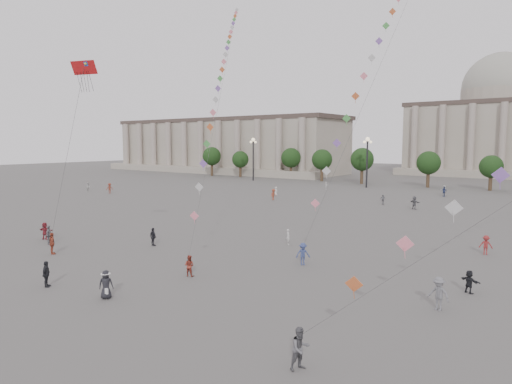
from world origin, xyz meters
The scene contains 30 objects.
ground centered at (0.00, 0.00, 0.00)m, with size 360.00×360.00×0.00m, color #4E4C4A.
hall_west centered at (-75.00, 93.89, 8.43)m, with size 84.00×26.22×17.20m.
hall_central centered at (0.00, 129.22, 14.23)m, with size 48.30×34.30×35.50m.
tree_row centered at (0.00, 78.00, 5.39)m, with size 137.12×5.12×8.00m.
lamp_post_far_west centered at (-45.00, 70.00, 7.35)m, with size 2.00×0.90×10.65m.
lamp_post_mid_west centered at (-15.00, 70.00, 7.35)m, with size 2.00×0.90×10.65m.
person_crowd_0 centered at (2.52, 62.70, 0.90)m, with size 1.05×0.44×1.79m, color navy.
person_crowd_1 centered at (-56.18, 30.88, 0.87)m, with size 0.85×0.66×1.74m, color beige.
person_crowd_2 centered at (-49.22, 30.80, 0.97)m, with size 1.25×0.72×1.93m, color maroon.
person_crowd_3 centered at (17.55, 9.57, 0.74)m, with size 1.38×0.44×1.48m, color black.
person_crowd_4 centered at (1.89, 65.36, 0.89)m, with size 1.65×0.53×1.78m, color silver.
person_crowd_6 centered at (16.79, 5.35, 0.97)m, with size 1.25×0.72×1.94m, color slate.
person_crowd_8 centered at (16.46, 21.24, 0.83)m, with size 1.07×0.62×1.66m, color maroon.
person_crowd_10 centered at (-20.01, 61.46, 0.77)m, with size 0.56×0.37×1.54m, color beige.
person_crowd_12 centered at (3.14, 44.36, 0.94)m, with size 1.75×0.56×1.89m, color #5D5D62.
person_crowd_13 centered at (0.88, 14.38, 0.74)m, with size 0.54×0.35×1.48m, color silver.
person_crowd_16 centered at (-2.39, 46.60, 0.77)m, with size 0.91×0.38×1.55m, color slate.
person_crowd_17 centered at (-19.06, 41.08, 0.93)m, with size 1.20×0.69×1.86m, color #994029.
person_crowd_19 centered at (-21.94, 46.08, 0.83)m, with size 0.81×0.53×1.66m, color silver.
tourist_0 centered at (-13.37, -0.75, 0.94)m, with size 1.10×0.46×1.88m, color #9E412B.
tourist_1 centered at (-5.21, -5.76, 0.87)m, with size 1.02×0.43×1.74m, color #222327.
tourist_2 centered at (-19.65, 2.04, 0.85)m, with size 1.58×0.50×1.71m, color maroon.
tourist_3 centered at (-17.28, 1.13, 0.90)m, with size 1.05×0.44×1.79m, color slate.
tourist_4 centered at (-8.89, 6.52, 0.85)m, with size 0.99×0.41×1.69m, color black.
kite_flyer_0 centered at (0.63, 1.64, 0.77)m, with size 0.75×0.58×1.53m, color maroon.
kite_flyer_1 centered at (5.62, 9.09, 0.88)m, with size 1.13×0.65×1.75m, color navy.
kite_flyer_2 centered at (14.01, -5.25, 0.92)m, with size 0.90×0.70×1.84m, color #57575C.
hat_person centered at (-0.11, -4.77, 0.92)m, with size 1.02×1.00×1.77m.
dragon_kite centered at (-9.56, 0.48, 14.65)m, with size 3.06×1.21×14.63m.
kite_train_west centered at (-17.49, 26.99, 20.24)m, with size 33.99×46.73×68.66m.
Camera 1 is at (23.42, -21.07, 9.54)m, focal length 32.00 mm.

